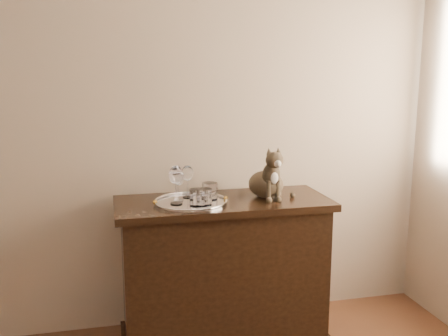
{
  "coord_description": "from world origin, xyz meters",
  "views": [
    {
      "loc": [
        -0.01,
        -0.7,
        1.56
      ],
      "look_at": [
        0.61,
        1.95,
        1.03
      ],
      "focal_mm": 40.0,
      "sensor_mm": 36.0,
      "label": 1
    }
  ],
  "objects_px": {
    "tumbler_b": "(197,198)",
    "wine_glass_a": "(178,186)",
    "cat": "(266,171)",
    "tumbler_a": "(204,197)",
    "tumbler_c": "(210,191)",
    "sideboard": "(223,271)",
    "wine_glass_c": "(176,185)",
    "wine_glass_b": "(188,182)",
    "tray": "(191,203)"
  },
  "relations": [
    {
      "from": "tumbler_b",
      "to": "wine_glass_a",
      "type": "bearing_deg",
      "value": 121.57
    },
    {
      "from": "wine_glass_a",
      "to": "cat",
      "type": "xyz_separation_m",
      "value": [
        0.5,
        0.0,
        0.06
      ]
    },
    {
      "from": "tumbler_a",
      "to": "cat",
      "type": "distance_m",
      "value": 0.42
    },
    {
      "from": "wine_glass_a",
      "to": "tumbler_c",
      "type": "relative_size",
      "value": 1.75
    },
    {
      "from": "sideboard",
      "to": "tumbler_a",
      "type": "height_order",
      "value": "tumbler_a"
    },
    {
      "from": "sideboard",
      "to": "wine_glass_a",
      "type": "xyz_separation_m",
      "value": [
        -0.25,
        0.01,
        0.52
      ]
    },
    {
      "from": "tumbler_b",
      "to": "wine_glass_c",
      "type": "bearing_deg",
      "value": 145.56
    },
    {
      "from": "wine_glass_a",
      "to": "cat",
      "type": "distance_m",
      "value": 0.51
    },
    {
      "from": "sideboard",
      "to": "wine_glass_a",
      "type": "height_order",
      "value": "wine_glass_a"
    },
    {
      "from": "wine_glass_c",
      "to": "tumbler_a",
      "type": "bearing_deg",
      "value": -25.0
    },
    {
      "from": "tumbler_b",
      "to": "tumbler_a",
      "type": "bearing_deg",
      "value": 5.42
    },
    {
      "from": "cat",
      "to": "wine_glass_b",
      "type": "bearing_deg",
      "value": 167.22
    },
    {
      "from": "wine_glass_b",
      "to": "tumbler_b",
      "type": "relative_size",
      "value": 2.0
    },
    {
      "from": "wine_glass_c",
      "to": "sideboard",
      "type": "bearing_deg",
      "value": 10.73
    },
    {
      "from": "wine_glass_c",
      "to": "cat",
      "type": "distance_m",
      "value": 0.53
    },
    {
      "from": "wine_glass_b",
      "to": "tumbler_a",
      "type": "relative_size",
      "value": 2.02
    },
    {
      "from": "tumbler_c",
      "to": "sideboard",
      "type": "bearing_deg",
      "value": 7.98
    },
    {
      "from": "cat",
      "to": "wine_glass_c",
      "type": "bearing_deg",
      "value": -177.85
    },
    {
      "from": "tray",
      "to": "wine_glass_b",
      "type": "height_order",
      "value": "wine_glass_b"
    },
    {
      "from": "cat",
      "to": "tray",
      "type": "bearing_deg",
      "value": -179.3
    },
    {
      "from": "tray",
      "to": "tumbler_c",
      "type": "height_order",
      "value": "tumbler_c"
    },
    {
      "from": "wine_glass_b",
      "to": "tumbler_c",
      "type": "relative_size",
      "value": 1.89
    },
    {
      "from": "sideboard",
      "to": "tumbler_b",
      "type": "xyz_separation_m",
      "value": [
        -0.17,
        -0.12,
        0.48
      ]
    },
    {
      "from": "tray",
      "to": "wine_glass_a",
      "type": "distance_m",
      "value": 0.12
    },
    {
      "from": "tumbler_a",
      "to": "cat",
      "type": "xyz_separation_m",
      "value": [
        0.38,
        0.13,
        0.1
      ]
    },
    {
      "from": "wine_glass_c",
      "to": "tumbler_c",
      "type": "bearing_deg",
      "value": 11.82
    },
    {
      "from": "sideboard",
      "to": "tumbler_a",
      "type": "xyz_separation_m",
      "value": [
        -0.13,
        -0.12,
        0.48
      ]
    },
    {
      "from": "sideboard",
      "to": "cat",
      "type": "bearing_deg",
      "value": 2.5
    },
    {
      "from": "wine_glass_a",
      "to": "tumbler_c",
      "type": "height_order",
      "value": "wine_glass_a"
    },
    {
      "from": "tumbler_b",
      "to": "tumbler_c",
      "type": "height_order",
      "value": "tumbler_c"
    },
    {
      "from": "tumbler_c",
      "to": "cat",
      "type": "height_order",
      "value": "cat"
    },
    {
      "from": "tray",
      "to": "wine_glass_b",
      "type": "bearing_deg",
      "value": 90.65
    },
    {
      "from": "sideboard",
      "to": "cat",
      "type": "height_order",
      "value": "cat"
    },
    {
      "from": "tray",
      "to": "tumbler_c",
      "type": "xyz_separation_m",
      "value": [
        0.11,
        0.02,
        0.05
      ]
    },
    {
      "from": "wine_glass_b",
      "to": "tumbler_b",
      "type": "height_order",
      "value": "wine_glass_b"
    },
    {
      "from": "tumbler_b",
      "to": "tumbler_c",
      "type": "bearing_deg",
      "value": 50.24
    },
    {
      "from": "sideboard",
      "to": "cat",
      "type": "xyz_separation_m",
      "value": [
        0.25,
        0.01,
        0.58
      ]
    },
    {
      "from": "wine_glass_c",
      "to": "tumbler_c",
      "type": "relative_size",
      "value": 2.17
    },
    {
      "from": "sideboard",
      "to": "tray",
      "type": "bearing_deg",
      "value": -170.89
    },
    {
      "from": "sideboard",
      "to": "wine_glass_b",
      "type": "bearing_deg",
      "value": 158.36
    },
    {
      "from": "tumbler_c",
      "to": "tray",
      "type": "bearing_deg",
      "value": -170.09
    },
    {
      "from": "tray",
      "to": "wine_glass_a",
      "type": "height_order",
      "value": "wine_glass_a"
    },
    {
      "from": "tumbler_b",
      "to": "cat",
      "type": "height_order",
      "value": "cat"
    },
    {
      "from": "wine_glass_a",
      "to": "cat",
      "type": "height_order",
      "value": "cat"
    },
    {
      "from": "tumbler_a",
      "to": "tumbler_b",
      "type": "xyz_separation_m",
      "value": [
        -0.04,
        -0.0,
        0.0
      ]
    },
    {
      "from": "wine_glass_a",
      "to": "tumbler_c",
      "type": "distance_m",
      "value": 0.18
    },
    {
      "from": "tumbler_c",
      "to": "cat",
      "type": "distance_m",
      "value": 0.35
    },
    {
      "from": "tumbler_b",
      "to": "sideboard",
      "type": "bearing_deg",
      "value": 35.49
    },
    {
      "from": "tumbler_a",
      "to": "tumbler_b",
      "type": "distance_m",
      "value": 0.04
    },
    {
      "from": "tumbler_b",
      "to": "tray",
      "type": "bearing_deg",
      "value": 101.32
    }
  ]
}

